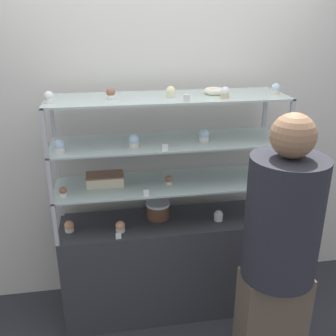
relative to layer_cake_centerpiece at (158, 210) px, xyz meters
The scene contains 30 objects.
ground_plane 0.81m from the layer_cake_centerpiece, 38.26° to the right, with size 20.00×20.00×0.00m, color #2D2D33.
back_wall 0.58m from the layer_cake_centerpiece, 78.45° to the left, with size 8.00×0.05×2.60m.
display_base 0.44m from the layer_cake_centerpiece, 38.26° to the right, with size 1.50×0.43×0.75m.
display_riser_lower 0.23m from the layer_cake_centerpiece, 38.26° to the right, with size 1.50×0.43×0.29m.
display_riser_middle 0.51m from the layer_cake_centerpiece, 38.26° to the right, with size 1.50×0.43×0.29m.
display_riser_upper 0.80m from the layer_cake_centerpiece, 38.26° to the right, with size 1.50×0.43×0.29m.
layer_cake_centerpiece is the anchor object (origin of this frame).
sheet_cake_frosted 0.45m from the layer_cake_centerpiece, behind, with size 0.25×0.15×0.07m.
cupcake_0 0.62m from the layer_cake_centerpiece, behind, with size 0.06×0.06×0.08m.
cupcake_1 0.32m from the layer_cake_centerpiece, 151.19° to the right, with size 0.06×0.06×0.08m.
cupcake_2 0.43m from the layer_cake_centerpiece, 15.41° to the right, with size 0.06×0.06×0.08m.
cupcake_3 0.78m from the layer_cake_centerpiece, 11.72° to the right, with size 0.06×0.06×0.08m.
price_tag_0 0.38m from the layer_cake_centerpiece, 140.03° to the right, with size 0.04×0.00×0.04m.
cupcake_4 0.69m from the layer_cake_centerpiece, 165.95° to the right, with size 0.05×0.05×0.06m.
cupcake_5 0.28m from the layer_cake_centerpiece, 53.53° to the right, with size 0.05×0.05×0.06m.
cupcake_6 0.81m from the layer_cake_centerpiece, ahead, with size 0.05×0.05×0.06m.
price_tag_1 0.37m from the layer_cake_centerpiece, 113.50° to the right, with size 0.04×0.00×0.04m.
cupcake_7 0.85m from the layer_cake_centerpiece, 165.05° to the right, with size 0.07×0.07×0.08m.
cupcake_8 0.60m from the layer_cake_centerpiece, 139.93° to the right, with size 0.07×0.07×0.08m.
cupcake_9 0.64m from the layer_cake_centerpiece, 19.14° to the right, with size 0.07×0.07×0.08m.
cupcake_10 0.96m from the layer_cake_centerpiece, 10.47° to the right, with size 0.07×0.07×0.08m.
price_tag_2 0.60m from the layer_cake_centerpiece, 87.15° to the right, with size 0.04×0.00×0.04m.
cupcake_11 1.07m from the layer_cake_centerpiece, 168.13° to the right, with size 0.05×0.05×0.07m.
cupcake_12 0.90m from the layer_cake_centerpiece, 163.50° to the right, with size 0.05×0.05×0.07m.
cupcake_13 0.86m from the layer_cake_centerpiece, 50.55° to the right, with size 0.05×0.05×0.07m.
cupcake_14 0.95m from the layer_cake_centerpiece, 22.61° to the right, with size 0.05×0.05×0.07m.
cupcake_15 1.14m from the layer_cake_centerpiece, ahead, with size 0.05×0.05×0.07m.
price_tag_3 0.88m from the layer_cake_centerpiece, 60.34° to the right, with size 0.04×0.00×0.04m.
donut_glazed 0.91m from the layer_cake_centerpiece, ahead, with size 0.13×0.13×0.04m.
customer_figure 0.97m from the layer_cake_centerpiece, 56.06° to the right, with size 0.39×0.39×1.68m.
Camera 1 is at (-0.41, -2.41, 2.10)m, focal length 42.00 mm.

